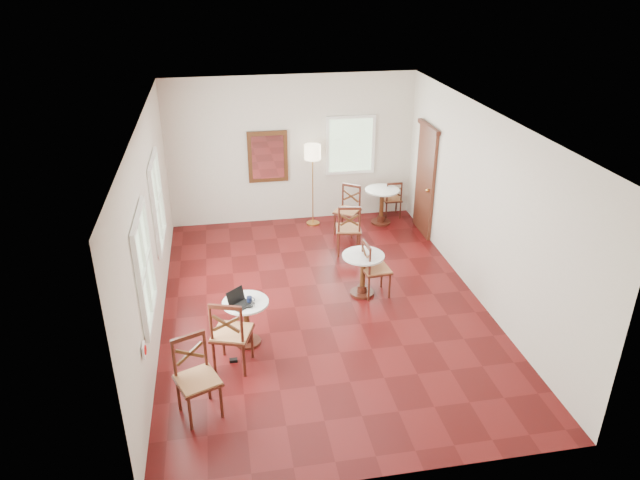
# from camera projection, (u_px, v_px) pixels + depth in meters

# --- Properties ---
(ground) EXTENTS (7.00, 7.00, 0.00)m
(ground) POSITION_uv_depth(u_px,v_px,m) (323.00, 304.00, 9.32)
(ground) COLOR #520E0E
(ground) RESTS_ON ground
(room_shell) EXTENTS (5.02, 7.02, 3.01)m
(room_shell) POSITION_uv_depth(u_px,v_px,m) (316.00, 188.00, 8.74)
(room_shell) COLOR beige
(room_shell) RESTS_ON ground
(cafe_table_near) EXTENTS (0.65, 0.65, 0.69)m
(cafe_table_near) POSITION_uv_depth(u_px,v_px,m) (246.00, 318.00, 8.21)
(cafe_table_near) COLOR #461C11
(cafe_table_near) RESTS_ON ground
(cafe_table_mid) EXTENTS (0.68, 0.68, 0.72)m
(cafe_table_mid) POSITION_uv_depth(u_px,v_px,m) (363.00, 270.00, 9.43)
(cafe_table_mid) COLOR #461C11
(cafe_table_mid) RESTS_ON ground
(cafe_table_back) EXTENTS (0.71, 0.71, 0.75)m
(cafe_table_back) POSITION_uv_depth(u_px,v_px,m) (382.00, 202.00, 12.01)
(cafe_table_back) COLOR #461C11
(cafe_table_back) RESTS_ON ground
(chair_near_a) EXTENTS (0.63, 0.63, 1.07)m
(chair_near_a) POSITION_uv_depth(u_px,v_px,m) (231.00, 333.00, 7.67)
(chair_near_a) COLOR #461C11
(chair_near_a) RESTS_ON ground
(chair_near_b) EXTENTS (0.62, 0.62, 1.03)m
(chair_near_b) POSITION_uv_depth(u_px,v_px,m) (197.00, 378.00, 6.89)
(chair_near_b) COLOR #461C11
(chair_near_b) RESTS_ON ground
(chair_mid_a) EXTENTS (0.53, 0.53, 1.00)m
(chair_mid_a) POSITION_uv_depth(u_px,v_px,m) (349.00, 229.00, 10.75)
(chair_mid_a) COLOR #461C11
(chair_mid_a) RESTS_ON ground
(chair_mid_b) EXTENTS (0.47, 0.47, 0.94)m
(chair_mid_b) POSITION_uv_depth(u_px,v_px,m) (374.00, 269.00, 9.41)
(chair_mid_b) COLOR #461C11
(chair_mid_b) RESTS_ON ground
(chair_back_a) EXTENTS (0.38, 0.38, 0.81)m
(chair_back_a) POSITION_uv_depth(u_px,v_px,m) (392.00, 199.00, 12.33)
(chair_back_a) COLOR #461C11
(chair_back_a) RESTS_ON ground
(chair_back_b) EXTENTS (0.63, 0.63, 0.97)m
(chair_back_b) POSITION_uv_depth(u_px,v_px,m) (348.00, 210.00, 11.58)
(chair_back_b) COLOR #461C11
(chair_back_b) RESTS_ON ground
(floor_lamp) EXTENTS (0.33, 0.33, 1.69)m
(floor_lamp) POSITION_uv_depth(u_px,v_px,m) (313.00, 158.00, 11.55)
(floor_lamp) COLOR #BF8C3F
(floor_lamp) RESTS_ON ground
(laptop) EXTENTS (0.38, 0.38, 0.21)m
(laptop) POSITION_uv_depth(u_px,v_px,m) (239.00, 301.00, 8.01)
(laptop) COLOR black
(laptop) RESTS_ON cafe_table_near
(mouse) EXTENTS (0.11, 0.08, 0.04)m
(mouse) POSITION_uv_depth(u_px,v_px,m) (249.00, 306.00, 7.96)
(mouse) COLOR black
(mouse) RESTS_ON cafe_table_near
(navy_mug) EXTENTS (0.12, 0.08, 0.09)m
(navy_mug) POSITION_uv_depth(u_px,v_px,m) (250.00, 300.00, 8.06)
(navy_mug) COLOR black
(navy_mug) RESTS_ON cafe_table_near
(water_glass) EXTENTS (0.06, 0.06, 0.10)m
(water_glass) POSITION_uv_depth(u_px,v_px,m) (253.00, 305.00, 7.94)
(water_glass) COLOR white
(water_glass) RESTS_ON cafe_table_near
(power_adapter) EXTENTS (0.11, 0.07, 0.04)m
(power_adapter) POSITION_uv_depth(u_px,v_px,m) (234.00, 360.00, 7.98)
(power_adapter) COLOR black
(power_adapter) RESTS_ON ground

